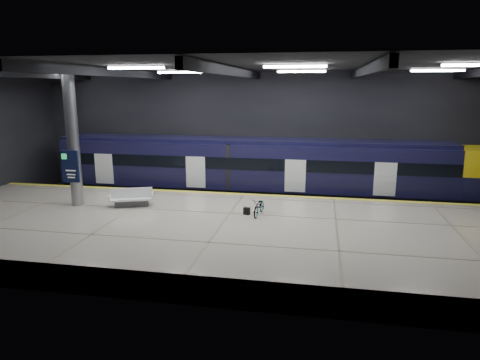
# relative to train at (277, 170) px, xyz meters

# --- Properties ---
(ground) EXTENTS (30.00, 30.00, 0.00)m
(ground) POSITION_rel_train_xyz_m (-1.60, -5.50, -2.06)
(ground) COLOR black
(ground) RESTS_ON ground
(room_shell) EXTENTS (30.10, 16.10, 8.05)m
(room_shell) POSITION_rel_train_xyz_m (-1.61, -5.49, 3.66)
(room_shell) COLOR black
(room_shell) RESTS_ON ground
(platform) EXTENTS (30.00, 11.00, 1.10)m
(platform) POSITION_rel_train_xyz_m (-1.60, -8.00, -1.51)
(platform) COLOR #BFB2A2
(platform) RESTS_ON ground
(safety_strip) EXTENTS (30.00, 0.40, 0.01)m
(safety_strip) POSITION_rel_train_xyz_m (-1.60, -2.75, -0.95)
(safety_strip) COLOR yellow
(safety_strip) RESTS_ON platform
(rails) EXTENTS (30.00, 1.52, 0.16)m
(rails) POSITION_rel_train_xyz_m (-1.60, 0.00, -1.98)
(rails) COLOR gray
(rails) RESTS_ON ground
(train) EXTENTS (29.40, 2.84, 3.79)m
(train) POSITION_rel_train_xyz_m (0.00, 0.00, 0.00)
(train) COLOR black
(train) RESTS_ON ground
(bench) EXTENTS (2.33, 1.60, 0.95)m
(bench) POSITION_rel_train_xyz_m (-6.78, -6.20, -0.62)
(bench) COLOR #595B60
(bench) RESTS_ON platform
(bicycle) EXTENTS (0.76, 1.69, 0.86)m
(bicycle) POSITION_rel_train_xyz_m (-0.16, -6.57, -0.53)
(bicycle) COLOR #99999E
(bicycle) RESTS_ON platform
(pannier_bag) EXTENTS (0.34, 0.26, 0.35)m
(pannier_bag) POSITION_rel_train_xyz_m (-0.76, -6.57, -0.78)
(pannier_bag) COLOR black
(pannier_bag) RESTS_ON platform
(info_column) EXTENTS (0.90, 0.78, 6.90)m
(info_column) POSITION_rel_train_xyz_m (-9.60, -6.52, 2.40)
(info_column) COLOR #9EA0A5
(info_column) RESTS_ON platform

